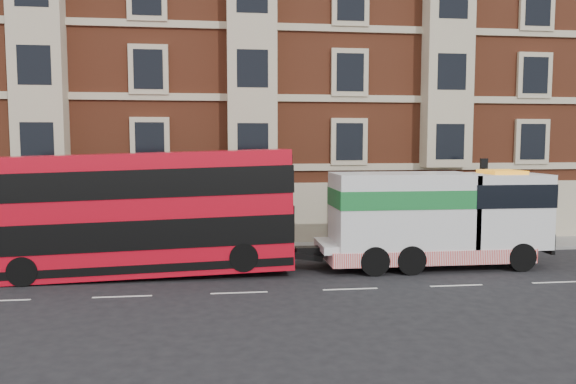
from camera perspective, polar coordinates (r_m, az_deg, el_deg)
The scene contains 8 objects.
ground at distance 20.11m, azimuth -4.99°, elevation -10.17°, with size 120.00×120.00×0.00m, color black.
sidewalk at distance 27.40m, azimuth -5.57°, elevation -5.89°, with size 90.00×3.00×0.15m, color slate.
victorian_terrace at distance 34.73m, azimuth -5.21°, elevation 13.00°, with size 45.00×12.00×20.40m.
lamp_post_west at distance 26.26m, azimuth -18.74°, elevation -0.87°, with size 0.35×0.15×4.35m.
lamp_post_east at distance 28.67m, azimuth 19.19°, elevation -0.40°, with size 0.35×0.15×4.35m.
double_decker_bus at distance 22.89m, azimuth -14.89°, elevation -1.89°, with size 11.99×2.75×4.85m.
tow_truck at distance 24.43m, azimuth 14.46°, elevation -2.51°, with size 9.60×2.84×4.00m.
pedestrian at distance 26.50m, azimuth -19.33°, elevation -4.47°, with size 0.63×0.41×1.73m, color #1C1933.
Camera 1 is at (-0.67, -19.38, 5.30)m, focal length 35.00 mm.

